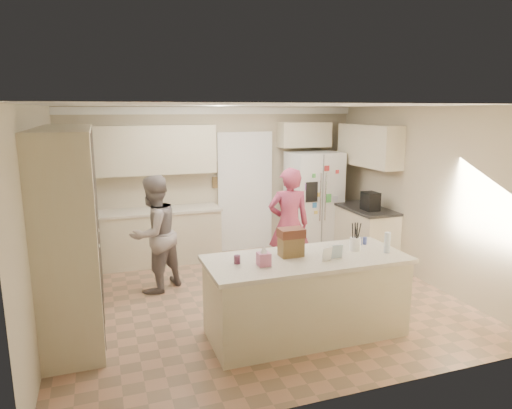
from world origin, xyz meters
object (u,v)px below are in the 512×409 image
object	(u,v)px
dollhouse_body	(291,247)
teen_boy	(154,234)
refrigerator	(313,201)
utensil_crock	(355,244)
tissue_box	(264,259)
island_base	(306,298)
coffee_maker	(370,201)
teen_girl	(289,224)

from	to	relation	value
dollhouse_body	teen_boy	bearing A→B (deg)	126.16
refrigerator	dollhouse_body	world-z (taller)	refrigerator
refrigerator	teen_boy	world-z (taller)	refrigerator
dollhouse_body	teen_boy	distance (m)	2.24
utensil_crock	tissue_box	distance (m)	1.21
refrigerator	island_base	bearing A→B (deg)	-118.91
refrigerator	island_base	world-z (taller)	refrigerator
tissue_box	island_base	bearing A→B (deg)	10.30
coffee_maker	utensil_crock	bearing A→B (deg)	-127.12
island_base	teen_boy	xyz separation A→B (m)	(-1.46, 1.90, 0.39)
tissue_box	teen_boy	xyz separation A→B (m)	(-0.91, 2.00, -0.16)
refrigerator	teen_boy	size ratio (longest dim) A/B	1.08
refrigerator	teen_boy	bearing A→B (deg)	-162.07
utensil_crock	teen_boy	distance (m)	2.81
dollhouse_body	tissue_box	bearing A→B (deg)	-153.43
coffee_maker	teen_girl	world-z (taller)	teen_girl
teen_girl	utensil_crock	bearing A→B (deg)	105.93
island_base	tissue_box	world-z (taller)	tissue_box
coffee_maker	dollhouse_body	bearing A→B (deg)	-140.71
refrigerator	dollhouse_body	bearing A→B (deg)	-122.01
tissue_box	dollhouse_body	size ratio (longest dim) A/B	0.54
refrigerator	teen_girl	size ratio (longest dim) A/B	1.05
island_base	tissue_box	xyz separation A→B (m)	(-0.55, -0.10, 0.56)
dollhouse_body	teen_boy	xyz separation A→B (m)	(-1.31, 1.80, -0.20)
teen_boy	utensil_crock	bearing A→B (deg)	101.67
utensil_crock	dollhouse_body	world-z (taller)	dollhouse_body
island_base	teen_boy	distance (m)	2.43
dollhouse_body	teen_boy	size ratio (longest dim) A/B	0.16
island_base	utensil_crock	bearing A→B (deg)	4.40
island_base	teen_boy	size ratio (longest dim) A/B	1.32
refrigerator	island_base	distance (m)	3.36
island_base	tissue_box	distance (m)	0.79
island_base	utensil_crock	distance (m)	0.86
utensil_crock	island_base	bearing A→B (deg)	-175.60
teen_boy	teen_girl	bearing A→B (deg)	136.20
tissue_box	teen_boy	distance (m)	2.20
refrigerator	teen_girl	xyz separation A→B (m)	(-1.04, -1.28, -0.04)
teen_girl	teen_boy	bearing A→B (deg)	3.89
coffee_maker	teen_boy	world-z (taller)	teen_boy
refrigerator	teen_girl	bearing A→B (deg)	-130.39
island_base	teen_girl	bearing A→B (deg)	73.44
utensil_crock	dollhouse_body	size ratio (longest dim) A/B	0.58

